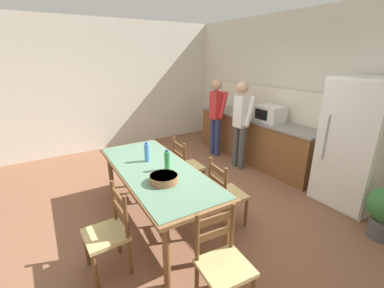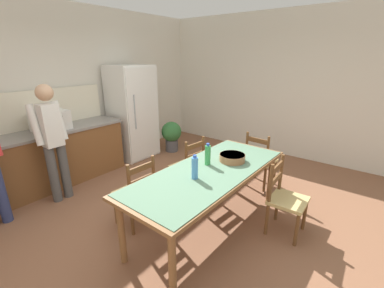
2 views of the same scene
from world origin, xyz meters
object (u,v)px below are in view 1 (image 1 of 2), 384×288
Objects in this scene: bottle_near_centre at (147,152)px; chair_side_near_right at (109,233)px; chair_side_far_right at (225,194)px; serving_bowl at (164,178)px; person_at_sink at (216,114)px; chair_head_end at (223,263)px; microwave at (270,114)px; refrigerator at (356,144)px; dining_table at (156,174)px; chair_side_far_left at (187,166)px; person_at_counter at (241,121)px; bottle_off_centre at (167,161)px.

bottle_near_centre reaches higher than chair_side_near_right.
serving_bowl is at bearing 86.70° from chair_side_far_right.
chair_side_near_right is at bearing -44.56° from bottle_near_centre.
serving_bowl is 2.97m from person_at_sink.
chair_head_end is (0.90, -0.76, 0.00)m from chair_side_far_right.
microwave is 1.85× the size of bottle_near_centre.
bottle_near_centre is (-1.35, -2.62, -0.03)m from refrigerator.
refrigerator is 1.62m from microwave.
microwave reaches higher than dining_table.
dining_table is at bearing 60.25° from chair_side_far_right.
chair_side_near_right reaches higher than serving_bowl.
refrigerator is at bearing 78.36° from chair_side_near_right.
refrigerator is 2.94m from bottle_near_centre.
dining_table is at bearing 169.10° from serving_bowl.
dining_table is (0.54, -2.64, -0.37)m from microwave.
chair_side_far_left is (-0.21, 0.74, -0.46)m from bottle_near_centre.
person_at_sink is at bearing 126.45° from dining_table.
person_at_sink is at bearing 131.67° from serving_bowl.
microwave is at bearing -55.40° from chair_side_far_right.
dining_table is 2.49× the size of chair_head_end.
microwave reaches higher than chair_side_far_right.
chair_head_end is at bearing -82.60° from refrigerator.
bottle_near_centre reaches higher than chair_head_end.
refrigerator reaches higher than chair_side_far_right.
person_at_counter is at bearing 50.45° from chair_head_end.
person_at_counter is at bearing -91.41° from person_at_sink.
microwave is 0.55× the size of chair_side_near_right.
bottle_near_centre reaches higher than serving_bowl.
chair_head_end is at bearing 145.45° from chair_side_far_right.
bottle_off_centre is 2.20m from person_at_counter.
serving_bowl is 0.90m from chair_side_far_right.
bottle_off_centre is at bearing 111.62° from chair_side_near_right.
refrigerator is 6.93× the size of bottle_near_centre.
bottle_off_centre is 0.34m from serving_bowl.
bottle_off_centre is (0.40, 0.10, 0.00)m from bottle_near_centre.
chair_head_end is 2.06m from chair_side_far_left.
bottle_near_centre is at bearing -84.34° from microwave.
chair_head_end and chair_side_near_right have the same top height.
chair_side_far_right is 1.00× the size of chair_side_near_right.
microwave is at bearing 95.66° from bottle_near_centre.
chair_side_far_right is at bearing -137.14° from person_at_counter.
chair_side_far_left is at bearing -168.31° from person_at_counter.
person_at_sink is at bearing -154.38° from microwave.
serving_bowl is 2.49m from person_at_counter.
dining_table is at bearing 93.82° from chair_head_end.
chair_head_end is at bearing -1.11° from bottle_near_centre.
chair_side_near_right is at bearing -81.89° from serving_bowl.
refrigerator is 2.49m from chair_side_far_left.
microwave is (-1.61, 0.02, 0.14)m from refrigerator.
microwave reaches higher than bottle_off_centre.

